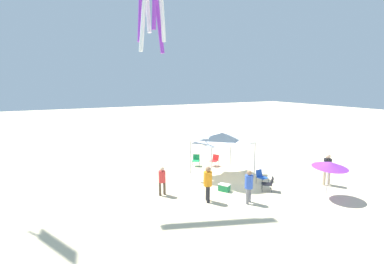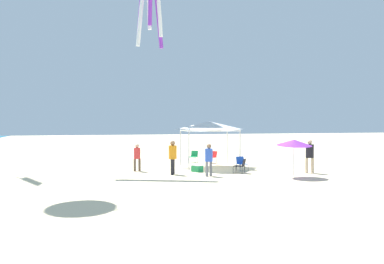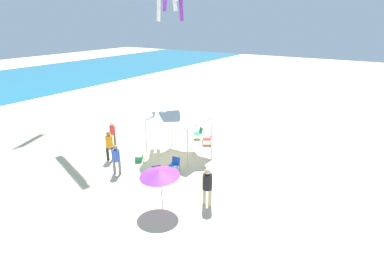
% 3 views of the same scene
% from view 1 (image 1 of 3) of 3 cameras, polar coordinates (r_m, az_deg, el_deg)
% --- Properties ---
extents(ground, '(120.00, 120.00, 0.10)m').
position_cam_1_polar(ground, '(18.56, 7.78, -9.82)').
color(ground, beige).
extents(canopy_tent, '(2.90, 3.35, 2.90)m').
position_cam_1_polar(canopy_tent, '(19.05, 5.85, -1.07)').
color(canopy_tent, '#B7B7BC').
rests_on(canopy_tent, ground).
extents(beach_umbrella, '(1.85, 1.83, 2.05)m').
position_cam_1_polar(beach_umbrella, '(17.14, 25.26, -5.77)').
color(beach_umbrella, silver).
rests_on(beach_umbrella, ground).
extents(folding_chair_left_of_tent, '(0.81, 0.78, 0.82)m').
position_cam_1_polar(folding_chair_left_of_tent, '(21.79, 0.79, -5.35)').
color(folding_chair_left_of_tent, black).
rests_on(folding_chair_left_of_tent, ground).
extents(folding_chair_right_of_tent, '(0.79, 0.81, 0.82)m').
position_cam_1_polar(folding_chair_right_of_tent, '(17.42, 14.71, -9.53)').
color(folding_chair_right_of_tent, black).
rests_on(folding_chair_right_of_tent, ground).
extents(folding_chair_near_cooler, '(0.68, 0.60, 0.82)m').
position_cam_1_polar(folding_chair_near_cooler, '(18.53, 13.27, -8.31)').
color(folding_chair_near_cooler, black).
rests_on(folding_chair_near_cooler, ground).
extents(folding_chair_facing_ocean, '(0.75, 0.79, 0.82)m').
position_cam_1_polar(folding_chair_facing_ocean, '(21.81, 4.41, -5.37)').
color(folding_chair_facing_ocean, black).
rests_on(folding_chair_facing_ocean, ground).
extents(cooler_box, '(0.74, 0.66, 0.40)m').
position_cam_1_polar(cooler_box, '(17.04, 6.28, -10.67)').
color(cooler_box, '#1E8C4C').
rests_on(cooler_box, ground).
extents(person_near_umbrella, '(0.45, 0.50, 1.90)m').
position_cam_1_polar(person_near_umbrella, '(19.41, 24.80, -6.17)').
color(person_near_umbrella, '#C6B28C').
rests_on(person_near_umbrella, ground).
extents(person_kite_handler, '(0.48, 0.44, 1.87)m').
position_cam_1_polar(person_kite_handler, '(15.26, 3.09, -9.50)').
color(person_kite_handler, black).
rests_on(person_kite_handler, ground).
extents(person_far_stroller, '(0.41, 0.42, 1.73)m').
position_cam_1_polar(person_far_stroller, '(15.36, 10.99, -9.87)').
color(person_far_stroller, slate).
rests_on(person_far_stroller, ground).
extents(person_by_tent, '(0.38, 0.42, 1.61)m').
position_cam_1_polar(person_by_tent, '(16.20, -5.83, -8.97)').
color(person_by_tent, brown).
rests_on(person_by_tent, ground).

